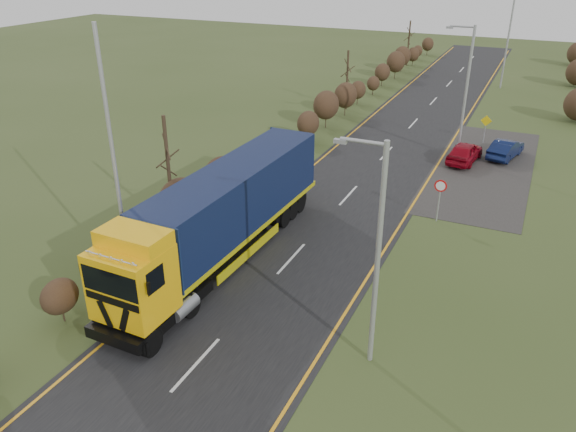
% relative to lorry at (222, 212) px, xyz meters
% --- Properties ---
extents(ground, '(160.00, 160.00, 0.00)m').
position_rel_lorry_xyz_m(ground, '(2.80, -2.69, -2.40)').
color(ground, '#35441D').
rests_on(ground, ground).
extents(road, '(8.00, 120.00, 0.02)m').
position_rel_lorry_xyz_m(road, '(2.80, 7.31, -2.39)').
color(road, black).
rests_on(road, ground).
extents(layby, '(6.00, 18.00, 0.02)m').
position_rel_lorry_xyz_m(layby, '(9.30, 17.31, -2.39)').
color(layby, '#2E2B29').
rests_on(layby, ground).
extents(lane_markings, '(7.52, 116.00, 0.01)m').
position_rel_lorry_xyz_m(lane_markings, '(2.80, 7.01, -2.37)').
color(lane_markings, orange).
rests_on(lane_markings, road).
extents(hedgerow, '(2.24, 102.04, 6.05)m').
position_rel_lorry_xyz_m(hedgerow, '(-3.20, 5.21, -0.78)').
color(hedgerow, '#321F16').
rests_on(hedgerow, ground).
extents(lorry, '(2.95, 15.22, 4.23)m').
position_rel_lorry_xyz_m(lorry, '(0.00, 0.00, 0.00)').
color(lorry, black).
rests_on(lorry, ground).
extents(car_red_hatchback, '(2.13, 4.21, 1.37)m').
position_rel_lorry_xyz_m(car_red_hatchback, '(7.96, 17.85, -1.71)').
color(car_red_hatchback, maroon).
rests_on(car_red_hatchback, ground).
extents(car_blue_sedan, '(2.21, 4.04, 1.26)m').
position_rel_lorry_xyz_m(car_blue_sedan, '(10.35, 19.88, -1.77)').
color(car_blue_sedan, '#0A1439').
rests_on(car_blue_sedan, ground).
extents(streetlight_near, '(1.72, 0.18, 8.02)m').
position_rel_lorry_xyz_m(streetlight_near, '(8.09, -3.89, 1.99)').
color(streetlight_near, '#A2A4A8').
rests_on(streetlight_near, ground).
extents(streetlight_mid, '(1.84, 0.18, 8.65)m').
position_rel_lorry_xyz_m(streetlight_mid, '(7.30, 18.71, 2.36)').
color(streetlight_mid, '#A2A4A8').
rests_on(streetlight_mid, ground).
extents(streetlight_far, '(2.03, 0.19, 9.55)m').
position_rel_lorry_xyz_m(streetlight_far, '(7.72, 41.54, 2.87)').
color(streetlight_far, '#A2A4A8').
rests_on(streetlight_far, ground).
extents(left_pole, '(0.16, 0.16, 10.75)m').
position_rel_lorry_xyz_m(left_pole, '(-2.40, -3.67, 2.98)').
color(left_pole, '#A2A4A8').
rests_on(left_pole, ground).
extents(speed_sign, '(0.65, 0.10, 2.34)m').
position_rel_lorry_xyz_m(speed_sign, '(8.10, 8.11, -0.76)').
color(speed_sign, '#A2A4A8').
rests_on(speed_sign, ground).
extents(warning_board, '(0.79, 0.11, 2.06)m').
position_rel_lorry_xyz_m(warning_board, '(8.60, 22.62, -1.13)').
color(warning_board, '#A2A4A8').
rests_on(warning_board, ground).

